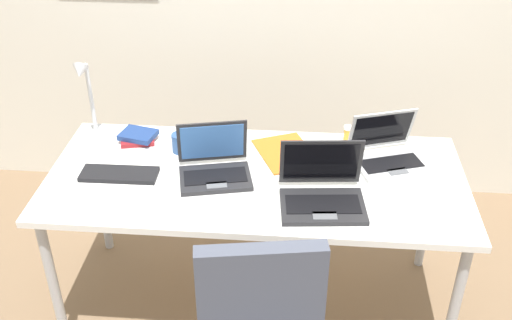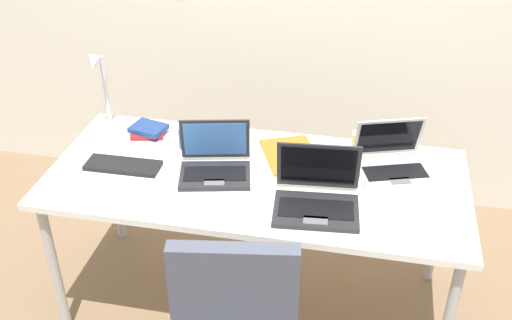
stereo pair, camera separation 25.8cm
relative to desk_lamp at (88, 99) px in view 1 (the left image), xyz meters
The scene contains 13 objects.
ground_plane 1.26m from the desk_lamp, 19.03° to the right, with size 12.00×12.00×0.00m, color #7A6047.
desk 0.88m from the desk_lamp, 19.03° to the right, with size 1.80×0.80×0.74m.
desk_lamp is the anchor object (origin of this frame).
laptop_front_right 1.18m from the desk_lamp, 22.48° to the right, with size 0.36×0.31×0.25m.
laptop_center 0.70m from the desk_lamp, 24.98° to the right, with size 0.35×0.31×0.22m.
laptop_front_left 1.39m from the desk_lamp, ahead, with size 0.37×0.35×0.22m.
external_keyboard 0.43m from the desk_lamp, 56.92° to the right, with size 0.33×0.12×0.02m, color black.
computer_mouse 1.14m from the desk_lamp, ahead, with size 0.06×0.10×0.03m, color black.
cell_phone 0.58m from the desk_lamp, ahead, with size 0.06×0.14×0.01m, color black.
pill_bottle 1.22m from the desk_lamp, ahead, with size 0.04×0.04×0.08m.
book_stack 0.28m from the desk_lamp, ahead, with size 0.18×0.16×0.04m.
paper_folder_by_keyboard 0.94m from the desk_lamp, ahead, with size 0.23×0.31×0.01m, color orange.
coffee_mug 0.48m from the desk_lamp, 12.92° to the right, with size 0.11×0.08×0.09m.
Camera 1 is at (0.18, -2.18, 2.20)m, focal length 42.81 mm.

